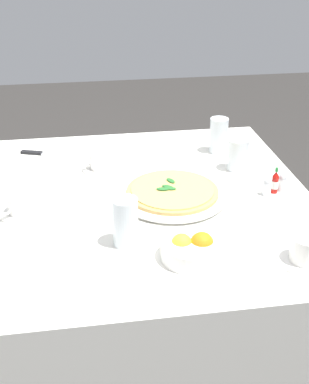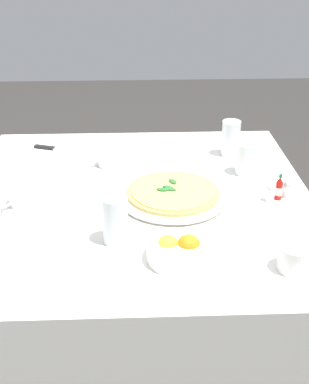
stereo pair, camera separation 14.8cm
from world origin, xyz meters
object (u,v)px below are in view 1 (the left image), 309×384
napkin_folded (45,158)px  citrus_bowl (192,248)px  hot_sauce_bottle (275,182)px  pepper_shaker (267,187)px  salt_shaker (282,183)px  pizza_plate (172,195)px  water_glass_near_right (125,225)px  coffee_cup_center_back (306,251)px  water_glass_back_corner (218,137)px  water_glass_far_left (238,156)px  dinner_knife (45,154)px  coffee_cup_right_edge (22,205)px  pizza (172,191)px  coffee_cup_near_left (101,162)px

napkin_folded → citrus_bowl: bearing=-42.4°
hot_sauce_bottle → pepper_shaker: (-0.03, -0.01, -0.01)m
salt_shaker → pepper_shaker: bearing=-160.3°
pizza_plate → water_glass_near_right: (-0.16, -0.22, 0.05)m
citrus_bowl → pepper_shaker: size_ratio=2.67×
coffee_cup_center_back → water_glass_back_corner: 0.68m
pizza_plate → napkin_folded: bearing=138.9°
salt_shaker → water_glass_back_corner: bearing=109.9°
water_glass_back_corner → water_glass_far_left: bearing=-80.8°
napkin_folded → dinner_knife: (0.00, -0.00, 0.01)m
water_glass_back_corner → salt_shaker: 0.34m
coffee_cup_center_back → salt_shaker: bearing=77.0°
citrus_bowl → salt_shaker: bearing=40.8°
pizza_plate → water_glass_back_corner: 0.39m
water_glass_back_corner → hot_sauce_bottle: (0.09, -0.33, -0.02)m
coffee_cup_right_edge → hot_sauce_bottle: bearing=1.1°
pizza_plate → hot_sauce_bottle: size_ratio=3.87×
pizza → coffee_cup_near_left: size_ratio=2.07×
pizza → citrus_bowl: (-0.01, -0.30, 0.00)m
pizza → hot_sauce_bottle: (0.31, -0.01, 0.01)m
dinner_knife → pizza_plate: bearing=-22.5°
napkin_folded → citrus_bowl: (0.38, -0.64, 0.02)m
pizza_plate → water_glass_far_left: water_glass_far_left is taller
pizza_plate → coffee_cup_center_back: (0.26, -0.36, 0.02)m
salt_shaker → pepper_shaker: size_ratio=1.00×
water_glass_back_corner → citrus_bowl: bearing=-110.6°
napkin_folded → pepper_shaker: pepper_shaker is taller
dinner_knife → hot_sauce_bottle: hot_sauce_bottle is taller
coffee_cup_right_edge → coffee_cup_center_back: coffee_cup_center_back is taller
coffee_cup_center_back → water_glass_far_left: water_glass_far_left is taller
pizza_plate → coffee_cup_near_left: 0.30m
hot_sauce_bottle → salt_shaker: bearing=19.7°
water_glass_near_right → coffee_cup_center_back: bearing=-18.9°
coffee_cup_near_left → coffee_cup_right_edge: (-0.24, -0.26, 0.00)m
coffee_cup_near_left → dinner_knife: 0.21m
pizza → water_glass_near_right: water_glass_near_right is taller
pizza_plate → napkin_folded: 0.51m
coffee_cup_right_edge → dinner_knife: size_ratio=0.68×
water_glass_near_right → pepper_shaker: water_glass_near_right is taller
pizza → water_glass_near_right: bearing=-126.2°
dinner_knife → pepper_shaker: pepper_shaker is taller
coffee_cup_near_left → dinner_knife: size_ratio=0.69×
water_glass_back_corner → napkin_folded: 0.61m
coffee_cup_center_back → salt_shaker: coffee_cup_center_back is taller
dinner_knife → salt_shaker: bearing=-6.3°
water_glass_far_left → napkin_folded: water_glass_far_left is taller
coffee_cup_center_back → napkin_folded: 0.95m
coffee_cup_near_left → coffee_cup_right_edge: bearing=-132.8°
pizza → citrus_bowl: 0.30m
pizza_plate → water_glass_near_right: 0.28m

